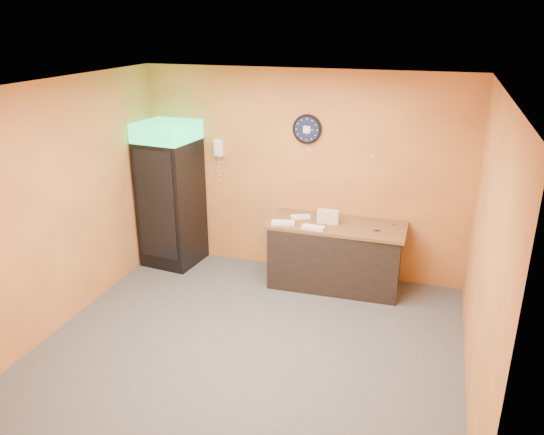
% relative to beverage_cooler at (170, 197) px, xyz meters
% --- Properties ---
extents(floor, '(4.50, 4.50, 0.00)m').
position_rel_beverage_cooler_xyz_m(floor, '(1.81, -1.60, -1.01)').
color(floor, '#47474C').
rests_on(floor, ground).
extents(back_wall, '(4.50, 0.02, 2.80)m').
position_rel_beverage_cooler_xyz_m(back_wall, '(1.81, 0.40, 0.39)').
color(back_wall, '#E08F3F').
rests_on(back_wall, floor).
extents(left_wall, '(0.02, 4.00, 2.80)m').
position_rel_beverage_cooler_xyz_m(left_wall, '(-0.44, -1.60, 0.39)').
color(left_wall, '#E08F3F').
rests_on(left_wall, floor).
extents(right_wall, '(0.02, 4.00, 2.80)m').
position_rel_beverage_cooler_xyz_m(right_wall, '(4.06, -1.60, 0.39)').
color(right_wall, '#E08F3F').
rests_on(right_wall, floor).
extents(ceiling, '(4.50, 4.00, 0.02)m').
position_rel_beverage_cooler_xyz_m(ceiling, '(1.81, -1.60, 1.79)').
color(ceiling, white).
rests_on(ceiling, back_wall).
extents(beverage_cooler, '(0.80, 0.81, 2.07)m').
position_rel_beverage_cooler_xyz_m(beverage_cooler, '(0.00, 0.00, 0.00)').
color(beverage_cooler, black).
rests_on(beverage_cooler, floor).
extents(prep_counter, '(1.71, 0.80, 0.84)m').
position_rel_beverage_cooler_xyz_m(prep_counter, '(2.40, 0.02, -0.59)').
color(prep_counter, black).
rests_on(prep_counter, floor).
extents(wall_clock, '(0.39, 0.06, 0.39)m').
position_rel_beverage_cooler_xyz_m(wall_clock, '(1.89, 0.37, 1.01)').
color(wall_clock, black).
rests_on(wall_clock, back_wall).
extents(wall_phone, '(0.13, 0.11, 0.24)m').
position_rel_beverage_cooler_xyz_m(wall_phone, '(0.63, 0.34, 0.68)').
color(wall_phone, white).
rests_on(wall_phone, back_wall).
extents(butcher_paper, '(1.78, 0.76, 0.04)m').
position_rel_beverage_cooler_xyz_m(butcher_paper, '(2.40, 0.02, -0.15)').
color(butcher_paper, brown).
rests_on(butcher_paper, prep_counter).
extents(sub_roll_stack, '(0.28, 0.10, 0.18)m').
position_rel_beverage_cooler_xyz_m(sub_roll_stack, '(2.29, 0.01, -0.04)').
color(sub_roll_stack, beige).
rests_on(sub_roll_stack, butcher_paper).
extents(wrapped_sandwich_left, '(0.31, 0.16, 0.04)m').
position_rel_beverage_cooler_xyz_m(wrapped_sandwich_left, '(1.74, -0.21, -0.11)').
color(wrapped_sandwich_left, white).
rests_on(wrapped_sandwich_left, butcher_paper).
extents(wrapped_sandwich_mid, '(0.29, 0.13, 0.04)m').
position_rel_beverage_cooler_xyz_m(wrapped_sandwich_mid, '(2.15, -0.25, -0.11)').
color(wrapped_sandwich_mid, white).
rests_on(wrapped_sandwich_mid, butcher_paper).
extents(wrapped_sandwich_right, '(0.27, 0.20, 0.04)m').
position_rel_beverage_cooler_xyz_m(wrapped_sandwich_right, '(1.90, 0.08, -0.11)').
color(wrapped_sandwich_right, white).
rests_on(wrapped_sandwich_right, butcher_paper).
extents(kitchen_tool, '(0.06, 0.06, 0.06)m').
position_rel_beverage_cooler_xyz_m(kitchen_tool, '(2.29, 0.19, -0.10)').
color(kitchen_tool, silver).
rests_on(kitchen_tool, butcher_paper).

